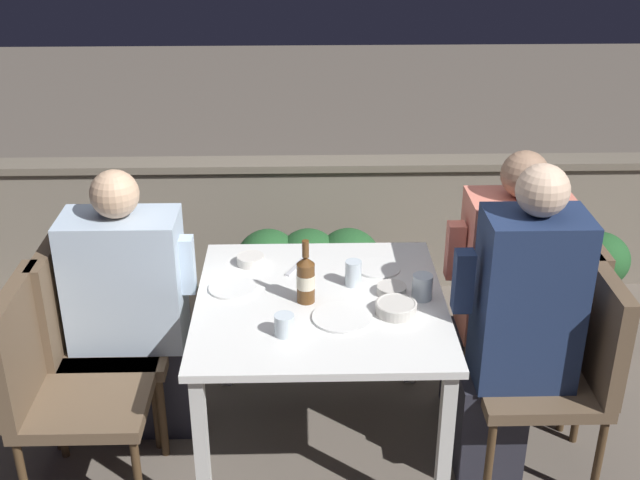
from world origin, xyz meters
The scene contains 23 objects.
ground_plane centered at (0.00, 0.00, 0.00)m, with size 16.00×16.00×0.00m, color #665B51.
parapet_wall centered at (0.00, 1.44, 0.38)m, with size 9.00×0.18×0.76m.
dining_table centered at (0.00, 0.00, 0.63)m, with size 0.97×1.00×0.71m.
planter_hedge centered at (-0.04, 0.87, 0.33)m, with size 0.74×0.47×0.58m.
chair_left_near centered at (-1.00, -0.21, 0.52)m, with size 0.48×0.48×0.88m.
chair_left_far centered at (-0.96, 0.16, 0.52)m, with size 0.48×0.48×0.88m.
person_blue_shirt centered at (-0.75, 0.16, 0.59)m, with size 0.52×0.26×1.19m.
chair_right_near centered at (0.94, -0.14, 0.52)m, with size 0.48×0.48×0.88m.
person_navy_jumper centered at (0.74, -0.14, 0.66)m, with size 0.47×0.26×1.31m.
chair_right_far centered at (0.98, 0.20, 0.52)m, with size 0.48×0.48×0.88m.
person_coral_top centered at (0.77, 0.20, 0.62)m, with size 0.49×0.26×1.23m.
beer_bottle centered at (-0.06, -0.01, 0.81)m, with size 0.07×0.07×0.26m.
plate_0 centered at (0.08, -0.14, 0.71)m, with size 0.23×0.23×0.01m.
plate_1 centered at (0.25, 0.25, 0.71)m, with size 0.18×0.18×0.01m.
plate_2 centered at (-0.35, 0.09, 0.71)m, with size 0.19×0.19×0.01m.
bowl_0 centered at (0.28, 0.04, 0.73)m, with size 0.12×0.12×0.03m.
bowl_1 centered at (-0.29, 0.31, 0.73)m, with size 0.12×0.12×0.04m.
bowl_2 centered at (0.28, -0.11, 0.73)m, with size 0.16×0.16×0.05m.
glass_cup_0 centered at (-0.14, -0.25, 0.75)m, with size 0.07×0.07×0.08m.
glass_cup_1 centered at (0.13, 0.11, 0.76)m, with size 0.07×0.07×0.11m.
glass_cup_2 centered at (0.39, 0.00, 0.76)m, with size 0.08×0.08×0.10m.
fork_0 centered at (-0.10, 0.27, 0.71)m, with size 0.09×0.16×0.01m.
potted_plant centered at (1.36, 0.69, 0.39)m, with size 0.29×0.29×0.64m.
Camera 1 is at (-0.07, -2.70, 2.26)m, focal length 45.00 mm.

